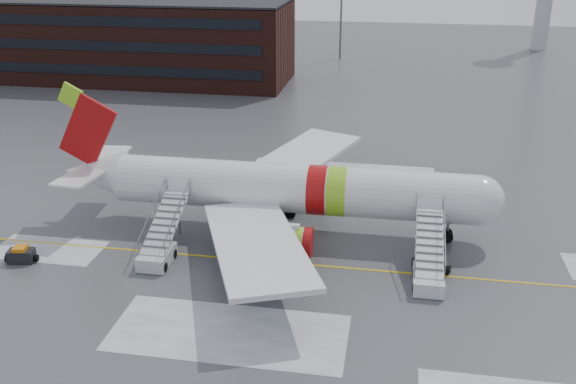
% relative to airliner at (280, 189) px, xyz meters
% --- Properties ---
extents(ground, '(260.00, 260.00, 0.00)m').
position_rel_airliner_xyz_m(ground, '(5.59, -4.63, -3.42)').
color(ground, '#494C4F').
rests_on(ground, ground).
extents(airliner, '(35.03, 32.97, 11.18)m').
position_rel_airliner_xyz_m(airliner, '(0.00, 0.00, 0.00)').
color(airliner, silver).
rests_on(airliner, ground).
extents(airstair_fwd, '(2.05, 7.70, 3.48)m').
position_rel_airliner_xyz_m(airstair_fwd, '(11.33, -6.54, -2.35)').
color(airstair_fwd, silver).
rests_on(airstair_fwd, ground).
extents(airstair_aft, '(2.05, 7.70, 3.48)m').
position_rel_airliner_xyz_m(airstair_aft, '(-7.60, -6.54, -2.35)').
color(airstair_aft, '#B2B5BA').
rests_on(airstair_aft, ground).
extents(pushback_tug, '(2.69, 2.23, 1.41)m').
position_rel_airliner_xyz_m(pushback_tug, '(11.45, -4.93, -2.80)').
color(pushback_tug, black).
rests_on(pushback_tug, ground).
extents(baggage_tractor, '(2.39, 1.37, 1.20)m').
position_rel_airliner_xyz_m(baggage_tractor, '(-17.29, -8.65, -2.91)').
color(baggage_tractor, black).
rests_on(baggage_tractor, ground).
extents(terminal_building, '(62.00, 16.11, 12.30)m').
position_rel_airliner_xyz_m(terminal_building, '(-39.41, 50.35, 2.78)').
color(terminal_building, '#3F1E16').
rests_on(terminal_building, ground).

